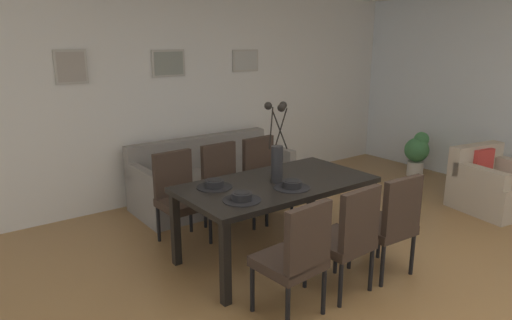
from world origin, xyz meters
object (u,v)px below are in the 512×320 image
at_px(bowl_far_left, 292,184).
at_px(framed_picture_right, 245,61).
at_px(bowl_near_right, 214,183).
at_px(framed_picture_center, 169,63).
at_px(dining_chair_near_right, 179,193).
at_px(sofa, 212,181).
at_px(framed_picture_left, 71,67).
at_px(dining_chair_far_left, 347,235).
at_px(potted_plant, 417,152).
at_px(dining_table, 277,190).
at_px(dining_chair_near_left, 296,255).
at_px(armchair, 493,186).
at_px(bowl_near_left, 242,196).
at_px(dining_chair_mid_left, 390,221).
at_px(dining_chair_far_right, 225,182).
at_px(centerpiece_vase, 277,152).
at_px(dining_chair_mid_right, 264,174).

bearing_deg(bowl_far_left, framed_picture_right, 63.63).
relative_size(bowl_near_right, framed_picture_center, 0.39).
distance_m(dining_chair_near_right, sofa, 1.17).
bearing_deg(dining_chair_near_right, framed_picture_left, 115.17).
bearing_deg(bowl_far_left, dining_chair_near_right, 117.73).
height_order(dining_chair_far_left, framed_picture_right, framed_picture_right).
distance_m(sofa, potted_plant, 3.19).
distance_m(dining_table, dining_chair_near_right, 1.04).
distance_m(dining_table, framed_picture_right, 2.63).
relative_size(dining_chair_near_left, armchair, 0.99).
bearing_deg(bowl_far_left, sofa, 81.16).
xyz_separation_m(bowl_far_left, framed_picture_left, (-1.15, 2.33, 0.94)).
bearing_deg(bowl_near_left, dining_chair_mid_left, -31.16).
relative_size(dining_table, framed_picture_center, 4.15).
distance_m(dining_chair_far_right, framed_picture_right, 2.08).
xyz_separation_m(dining_chair_near_right, dining_chair_mid_left, (1.11, -1.73, 0.00)).
bearing_deg(potted_plant, dining_chair_mid_left, -149.33).
height_order(dining_chair_near_left, dining_chair_near_right, same).
bearing_deg(dining_chair_far_right, bowl_far_left, -89.90).
height_order(bowl_near_left, framed_picture_left, framed_picture_left).
bearing_deg(sofa, potted_plant, -15.10).
relative_size(dining_chair_near_left, sofa, 0.47).
bearing_deg(dining_table, dining_chair_near_right, 123.27).
relative_size(armchair, framed_picture_left, 2.51).
distance_m(centerpiece_vase, framed_picture_right, 2.51).
height_order(dining_chair_far_right, bowl_near_left, dining_chair_far_right).
bearing_deg(bowl_near_left, centerpiece_vase, 21.67).
bearing_deg(dining_chair_mid_right, centerpiece_vase, -121.40).
distance_m(dining_chair_near_right, centerpiece_vase, 1.15).
distance_m(bowl_near_left, framed_picture_center, 2.57).
bearing_deg(potted_plant, dining_table, -166.62).
bearing_deg(dining_chair_mid_right, bowl_far_left, -116.21).
bearing_deg(dining_chair_mid_left, dining_table, 122.14).
xyz_separation_m(dining_chair_mid_right, bowl_near_left, (-1.08, -1.10, 0.27)).
bearing_deg(dining_chair_mid_right, dining_table, -121.41).
height_order(dining_chair_mid_left, bowl_near_left, dining_chair_mid_left).
bearing_deg(dining_chair_far_left, potted_plant, 26.40).
height_order(dining_chair_near_right, framed_picture_right, framed_picture_right).
distance_m(dining_chair_mid_right, bowl_near_right, 1.30).
distance_m(dining_table, bowl_near_left, 0.59).
xyz_separation_m(bowl_near_left, bowl_near_right, (0.00, 0.43, 0.00)).
height_order(bowl_near_right, framed_picture_left, framed_picture_left).
distance_m(dining_table, dining_chair_mid_right, 1.05).
distance_m(dining_table, framed_picture_center, 2.36).
bearing_deg(framed_picture_right, bowl_near_left, -126.04).
bearing_deg(dining_chair_far_right, dining_chair_mid_left, -72.61).
height_order(centerpiece_vase, bowl_near_right, centerpiece_vase).
height_order(bowl_near_left, framed_picture_center, framed_picture_center).
height_order(centerpiece_vase, sofa, centerpiece_vase).
relative_size(dining_chair_mid_right, potted_plant, 1.37).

